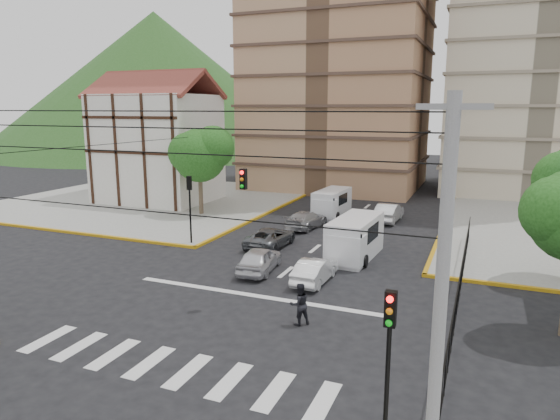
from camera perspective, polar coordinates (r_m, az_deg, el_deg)
The scene contains 21 objects.
ground at distance 23.21m, azimuth -3.99°, elevation -10.77°, with size 160.00×160.00×0.00m, color black.
sidewalk_nw at distance 49.90m, azimuth -14.45°, elevation 1.15°, with size 26.00×26.00×0.15m, color gray.
crosswalk_stripes at distance 18.56m, azimuth -12.61°, elevation -17.07°, with size 12.00×2.40×0.01m, color silver.
stop_line at distance 24.21m, azimuth -2.71°, elevation -9.77°, with size 13.00×0.40×0.01m, color silver.
tudor_building at distance 48.66m, azimuth -13.81°, elevation 7.07°, with size 10.80×8.05×12.23m.
distant_hill at distance 110.26m, azimuth -13.92°, elevation 13.98°, with size 70.00×70.00×28.00m, color #25531B.
park_fence at distance 25.29m, azimuth 19.81°, elevation -9.54°, with size 0.10×22.50×1.66m, color black, non-canonical shape.
tree_tudor at distance 41.42m, azimuth -9.06°, elevation 6.48°, with size 5.39×4.40×7.43m.
traffic_light_se at distance 12.87m, azimuth 12.32°, elevation -15.04°, with size 0.28×0.22×4.40m.
traffic_light_nw at distance 32.63m, azimuth -10.28°, elevation 1.34°, with size 0.28×0.22×4.40m.
traffic_light_hanging at distance 19.88m, azimuth -6.83°, elevation 3.07°, with size 18.00×9.12×0.92m.
utility_pole_se at distance 10.98m, azimuth 17.82°, elevation -10.68°, with size 1.40×0.28×9.00m.
van_right_lane at distance 29.88m, azimuth 8.45°, elevation -3.34°, with size 2.41×5.49×2.42m.
van_left_lane at distance 41.44m, azimuth 5.85°, elevation 0.74°, with size 2.20×4.89×2.15m.
car_silver_front_left at distance 27.42m, azimuth -2.37°, elevation -5.65°, with size 1.64×4.07×1.39m, color silver.
car_white_front_right at distance 25.86m, azimuth 4.02°, elevation -6.88°, with size 1.34×3.84×1.27m, color white.
car_grey_mid_left at distance 32.21m, azimuth -1.09°, elevation -3.13°, with size 2.09×4.54×1.26m, color slate.
car_silver_rear_left at distance 37.19m, azimuth 3.01°, elevation -1.10°, with size 1.81×4.46×1.29m, color #A5A6AA.
car_darkgrey_mid_right at distance 35.93m, azimuth 8.37°, elevation -1.66°, with size 1.54×3.82×1.30m, color #252528.
car_white_rear_right at distance 40.25m, azimuth 12.33°, elevation -0.26°, with size 1.55×4.44×1.46m, color silver.
pedestrian_crosswalk at distance 20.91m, azimuth 2.23°, elevation -10.69°, with size 0.87×0.68×1.79m, color black.
Camera 1 is at (9.63, -19.19, 8.83)m, focal length 32.00 mm.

